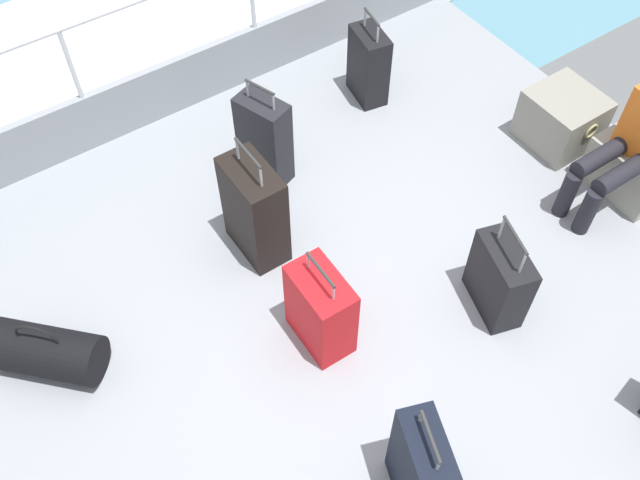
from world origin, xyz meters
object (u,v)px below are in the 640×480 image
suitcase_3 (420,469)px  suitcase_6 (255,211)px  cargo_crate_0 (562,119)px  suitcase_0 (264,140)px  cargo_crate_1 (634,168)px  suitcase_7 (369,65)px  suitcase_1 (321,310)px  duffel_bag (46,351)px  suitcase_2 (499,279)px  passenger_seated (636,139)px

suitcase_3 → suitcase_6: bearing=174.7°
cargo_crate_0 → suitcase_0: suitcase_0 is taller
suitcase_0 → suitcase_3: suitcase_0 is taller
suitcase_3 → suitcase_6: size_ratio=0.88×
cargo_crate_1 → suitcase_7: size_ratio=0.78×
suitcase_1 → suitcase_3: bearing=-7.1°
suitcase_1 → duffel_bag: bearing=-117.4°
cargo_crate_0 → suitcase_2: suitcase_2 is taller
cargo_crate_1 → suitcase_3: (0.81, -2.57, 0.16)m
cargo_crate_0 → suitcase_0: bearing=-115.1°
suitcase_1 → suitcase_2: (0.41, 1.00, -0.03)m
cargo_crate_0 → suitcase_7: 1.46m
suitcase_1 → suitcase_7: (-1.56, 1.51, 0.00)m
cargo_crate_0 → suitcase_3: size_ratio=0.67×
cargo_crate_1 → suitcase_7: suitcase_7 is taller
suitcase_7 → passenger_seated: bearing=22.9°
cargo_crate_1 → suitcase_7: (-1.78, -0.93, 0.10)m
cargo_crate_0 → suitcase_6: suitcase_6 is taller
suitcase_3 → duffel_bag: bearing=-144.2°
suitcase_2 → suitcase_6: suitcase_6 is taller
suitcase_3 → cargo_crate_0: bearing=119.7°
suitcase_7 → duffel_bag: (0.84, -2.90, -0.14)m
cargo_crate_1 → suitcase_3: bearing=-72.4°
suitcase_0 → suitcase_3: 2.40m
suitcase_2 → suitcase_3: suitcase_3 is taller
passenger_seated → cargo_crate_0: bearing=169.9°
suitcase_6 → suitcase_0: bearing=143.1°
passenger_seated → suitcase_2: bearing=-81.5°
cargo_crate_1 → suitcase_6: 2.61m
suitcase_7 → duffel_bag: suitcase_7 is taller
duffel_bag → cargo_crate_0: bearing=84.8°
suitcase_2 → suitcase_6: 1.53m
suitcase_2 → duffel_bag: size_ratio=1.06×
suitcase_1 → suitcase_6: suitcase_6 is taller
suitcase_7 → suitcase_1: bearing=-43.9°
suitcase_3 → duffel_bag: size_ratio=1.17×
suitcase_1 → duffel_bag: size_ratio=1.06×
passenger_seated → suitcase_0: (-1.52, -1.84, -0.22)m
suitcase_1 → suitcase_7: suitcase_7 is taller
suitcase_2 → suitcase_6: bearing=-141.2°
passenger_seated → suitcase_0: passenger_seated is taller
cargo_crate_1 → suitcase_0: bearing=-127.0°
cargo_crate_1 → suitcase_6: (-1.01, -2.40, 0.17)m
suitcase_6 → duffel_bag: suitcase_6 is taller
cargo_crate_1 → suitcase_2: (0.19, -1.44, 0.08)m
suitcase_7 → suitcase_3: bearing=-32.2°
suitcase_6 → duffel_bag: 1.46m
suitcase_2 → suitcase_6: (-1.19, -0.96, 0.10)m
suitcase_1 → suitcase_3: suitcase_3 is taller
suitcase_2 → suitcase_0: bearing=-161.3°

